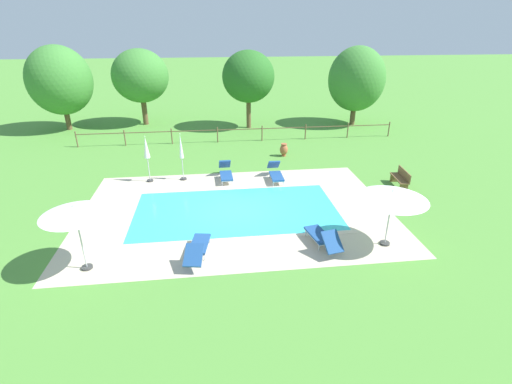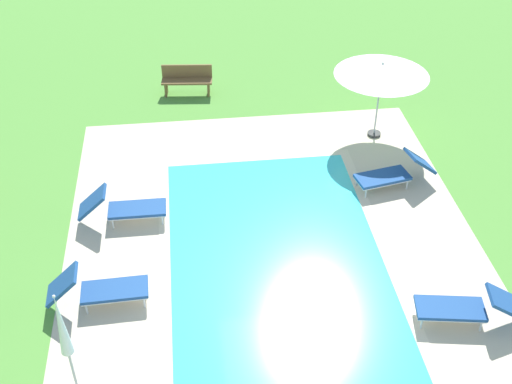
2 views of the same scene
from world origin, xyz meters
name	(u,v)px [view 1 (image 1 of 2)]	position (x,y,z in m)	size (l,w,h in m)	color
ground_plane	(236,210)	(0.00, 0.00, 0.00)	(160.00, 160.00, 0.00)	#518E38
pool_deck_paving	(236,210)	(0.00, 0.00, 0.00)	(13.18, 9.00, 0.01)	beige
swimming_pool_water	(236,210)	(0.00, 0.00, 0.01)	(8.67, 4.50, 0.01)	#38C6D1
pool_coping_rim	(236,210)	(0.00, 0.00, 0.01)	(9.15, 4.98, 0.01)	beige
sun_lounger_north_near_steps	(276,173)	(2.27, 3.23, 0.38)	(0.61, 1.95, 0.90)	navy
sun_lounger_north_mid	(198,247)	(-1.56, -3.32, 0.36)	(0.94, 2.12, 0.75)	navy
sun_lounger_north_far	(226,172)	(-0.27, 3.60, 0.38)	(0.66, 1.96, 0.91)	navy
sun_lounger_north_end	(322,237)	(2.88, -3.20, 0.38)	(0.98, 2.06, 0.86)	navy
patio_umbrella_open_foreground	(74,211)	(-5.21, -3.60, 2.13)	(2.10, 2.10, 2.35)	#383838
patio_umbrella_open_by_bench	(393,195)	(5.21, -3.37, 1.97)	(2.46, 2.46, 2.18)	#383838
patio_umbrella_closed_row_west	(181,151)	(-2.45, 3.84, 1.53)	(0.32, 0.32, 2.46)	#383838
patio_umbrella_closed_row_mid_west	(146,151)	(-4.14, 3.81, 1.65)	(0.32, 0.32, 2.40)	#383838
wooden_bench_lawn_side	(401,178)	(8.24, 1.60, 0.47)	(0.60, 1.54, 0.87)	brown
terracotta_urn_near_fence	(284,149)	(3.41, 6.92, 0.42)	(0.48, 0.48, 0.78)	#A85B38
perimeter_fence	(240,132)	(1.02, 10.30, 0.69)	(21.34, 0.08, 1.05)	brown
tree_far_west	(140,76)	(-6.06, 16.02, 3.72)	(4.24, 4.24, 5.71)	brown
tree_west_mid	(357,79)	(10.30, 13.94, 3.50)	(4.28, 4.28, 5.92)	brown
tree_centre	(248,77)	(2.01, 13.97, 3.80)	(3.85, 3.85, 5.68)	brown
tree_east_mid	(60,81)	(-11.60, 15.05, 3.61)	(4.53, 4.53, 6.07)	brown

